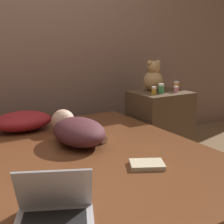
# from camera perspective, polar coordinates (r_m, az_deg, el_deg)

# --- Properties ---
(ground_plane) EXTENTS (12.00, 12.00, 0.00)m
(ground_plane) POSITION_cam_1_polar(r_m,az_deg,el_deg) (2.07, -6.86, -18.89)
(ground_plane) COLOR brown
(wall_back) EXTENTS (8.00, 0.06, 2.60)m
(wall_back) POSITION_cam_1_polar(r_m,az_deg,el_deg) (2.92, -17.78, 16.61)
(wall_back) COLOR #846656
(wall_back) RESTS_ON ground_plane
(bed) EXTENTS (1.71, 1.86, 0.41)m
(bed) POSITION_cam_1_polar(r_m,az_deg,el_deg) (1.97, -7.03, -13.85)
(bed) COLOR #2D2319
(bed) RESTS_ON ground_plane
(nightstand) EXTENTS (0.52, 0.43, 0.61)m
(nightstand) POSITION_cam_1_polar(r_m,az_deg,el_deg) (3.02, 8.65, -2.08)
(nightstand) COLOR brown
(nightstand) RESTS_ON ground_plane
(pillow) EXTENTS (0.45, 0.33, 0.14)m
(pillow) POSITION_cam_1_polar(r_m,az_deg,el_deg) (2.49, -16.05, -1.58)
(pillow) COLOR maroon
(pillow) RESTS_ON bed
(person_lying) EXTENTS (0.35, 0.63, 0.18)m
(person_lying) POSITION_cam_1_polar(r_m,az_deg,el_deg) (2.13, -6.52, -3.23)
(person_lying) COLOR #4C2328
(person_lying) RESTS_ON bed
(laptop) EXTENTS (0.37, 0.34, 0.22)m
(laptop) POSITION_cam_1_polar(r_m,az_deg,el_deg) (1.26, -10.54, -17.35)
(laptop) COLOR silver
(laptop) RESTS_ON bed
(teddy_bear) EXTENTS (0.19, 0.19, 0.29)m
(teddy_bear) POSITION_cam_1_polar(r_m,az_deg,el_deg) (2.99, 7.58, 6.27)
(teddy_bear) COLOR tan
(teddy_bear) RESTS_ON nightstand
(bottle_pink) EXTENTS (0.04, 0.04, 0.06)m
(bottle_pink) POSITION_cam_1_polar(r_m,az_deg,el_deg) (2.95, 11.62, 4.08)
(bottle_pink) COLOR pink
(bottle_pink) RESTS_ON nightstand
(bottle_amber) EXTENTS (0.04, 0.04, 0.07)m
(bottle_amber) POSITION_cam_1_polar(r_m,az_deg,el_deg) (2.79, 7.67, 3.85)
(bottle_amber) COLOR gold
(bottle_amber) RESTS_ON nightstand
(bottle_orange) EXTENTS (0.06, 0.06, 0.08)m
(bottle_orange) POSITION_cam_1_polar(r_m,az_deg,el_deg) (3.09, 11.68, 4.73)
(bottle_orange) COLOR orange
(bottle_orange) RESTS_ON nightstand
(bottle_green) EXTENTS (0.05, 0.05, 0.09)m
(bottle_green) POSITION_cam_1_polar(r_m,az_deg,el_deg) (2.86, 8.96, 4.22)
(bottle_green) COLOR #3D8E4C
(bottle_green) RESTS_ON nightstand
(book) EXTENTS (0.23, 0.20, 0.02)m
(book) POSITION_cam_1_polar(r_m,az_deg,el_deg) (1.75, 6.41, -9.52)
(book) COLOR #C6B793
(book) RESTS_ON bed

